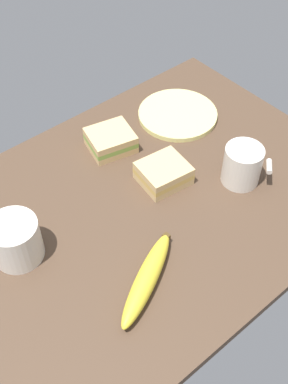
# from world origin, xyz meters

# --- Properties ---
(tabletop) EXTENTS (0.90, 0.64, 0.02)m
(tabletop) POSITION_xyz_m (0.00, 0.00, 0.01)
(tabletop) COLOR #4C3828
(tabletop) RESTS_ON ground
(plate_of_food) EXTENTS (0.19, 0.19, 0.01)m
(plate_of_food) POSITION_xyz_m (0.24, 0.16, 0.03)
(plate_of_food) COLOR #EAE58C
(plate_of_food) RESTS_ON tabletop
(coffee_mug_black) EXTENTS (0.09, 0.10, 0.09)m
(coffee_mug_black) POSITION_xyz_m (0.20, -0.08, 0.06)
(coffee_mug_black) COLOR silver
(coffee_mug_black) RESTS_ON tabletop
(coffee_mug_milky) EXTENTS (0.09, 0.12, 0.09)m
(coffee_mug_milky) POSITION_xyz_m (-0.26, 0.05, 0.06)
(coffee_mug_milky) COLOR silver
(coffee_mug_milky) RESTS_ON tabletop
(sandwich_main) EXTENTS (0.11, 0.10, 0.04)m
(sandwich_main) POSITION_xyz_m (0.07, 0.02, 0.04)
(sandwich_main) COLOR #DBB77A
(sandwich_main) RESTS_ON tabletop
(sandwich_side) EXTENTS (0.12, 0.11, 0.04)m
(sandwich_side) POSITION_xyz_m (0.05, 0.17, 0.04)
(sandwich_side) COLOR #DBB77A
(sandwich_side) RESTS_ON tabletop
(banana) EXTENTS (0.20, 0.13, 0.04)m
(banana) POSITION_xyz_m (-0.12, -0.15, 0.04)
(banana) COLOR yellow
(banana) RESTS_ON tabletop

